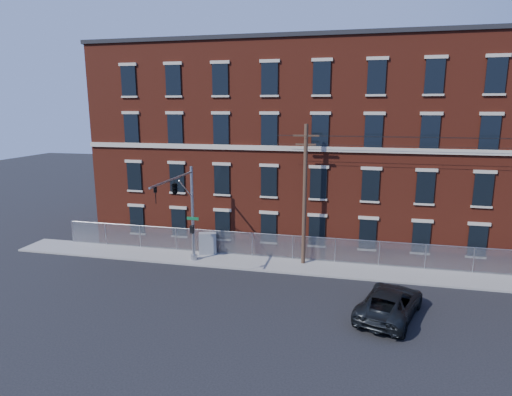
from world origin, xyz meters
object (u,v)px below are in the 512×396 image
(utility_pole_near, at_px, (305,193))
(utility_cabinet, at_px, (208,243))
(traffic_signal_mast, at_px, (179,197))
(pickup_truck, at_px, (390,302))

(utility_pole_near, relative_size, utility_cabinet, 6.03)
(traffic_signal_mast, height_order, utility_pole_near, utility_pole_near)
(traffic_signal_mast, bearing_deg, pickup_truck, -14.12)
(traffic_signal_mast, distance_m, pickup_truck, 14.66)
(utility_cabinet, bearing_deg, pickup_truck, -47.12)
(traffic_signal_mast, relative_size, utility_pole_near, 0.70)
(traffic_signal_mast, xyz_separation_m, pickup_truck, (13.50, -3.40, -4.59))
(utility_pole_near, distance_m, utility_cabinet, 8.64)
(traffic_signal_mast, relative_size, pickup_truck, 1.22)
(utility_pole_near, bearing_deg, pickup_truck, -51.07)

